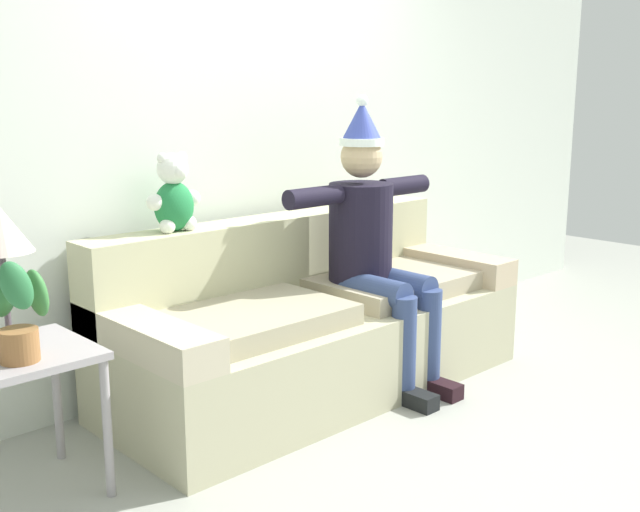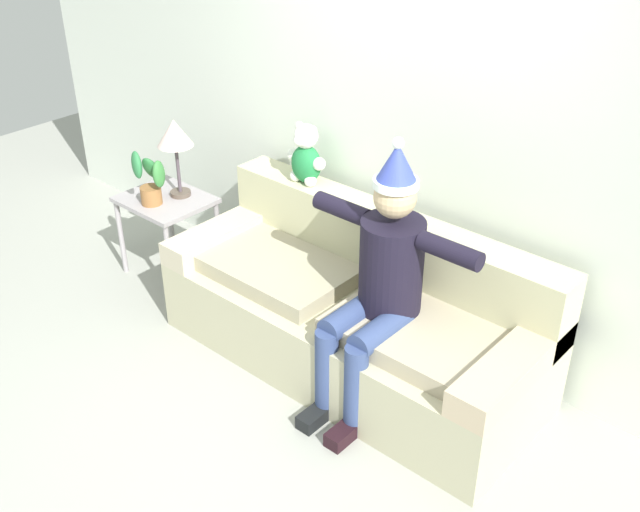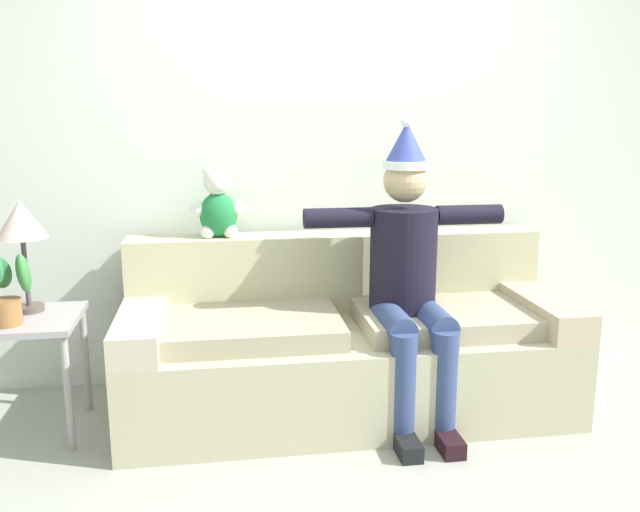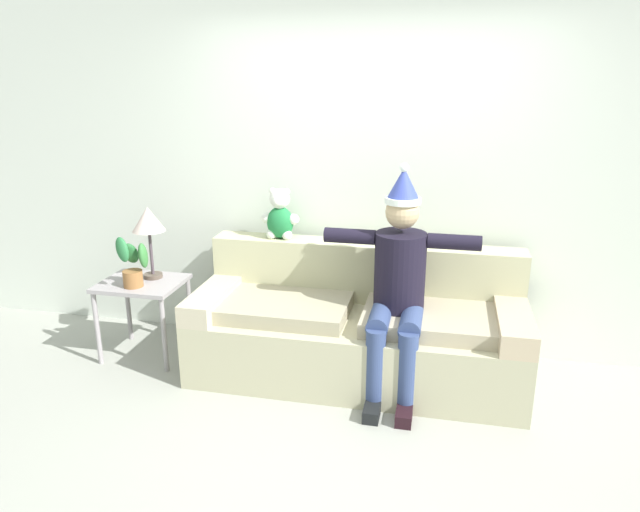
{
  "view_description": "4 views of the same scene",
  "coord_description": "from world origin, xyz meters",
  "px_view_note": "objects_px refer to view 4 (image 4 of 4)",
  "views": [
    {
      "loc": [
        -2.64,
        -1.82,
        1.55
      ],
      "look_at": [
        -0.12,
        0.84,
        0.76
      ],
      "focal_mm": 43.04,
      "sensor_mm": 36.0,
      "label": 1
    },
    {
      "loc": [
        2.26,
        -1.87,
        2.88
      ],
      "look_at": [
        -0.15,
        0.87,
        0.73
      ],
      "focal_mm": 42.84,
      "sensor_mm": 36.0,
      "label": 2
    },
    {
      "loc": [
        -0.64,
        -2.27,
        1.55
      ],
      "look_at": [
        -0.15,
        0.92,
        0.85
      ],
      "focal_mm": 37.48,
      "sensor_mm": 36.0,
      "label": 3
    },
    {
      "loc": [
        0.55,
        -2.75,
        2.06
      ],
      "look_at": [
        -0.26,
        0.94,
        0.88
      ],
      "focal_mm": 32.72,
      "sensor_mm": 36.0,
      "label": 4
    }
  ],
  "objects_px": {
    "couch": "(358,327)",
    "teddy_bear": "(280,216)",
    "person_seated": "(398,281)",
    "side_table": "(142,293)",
    "table_lamp": "(148,223)",
    "potted_plant": "(132,264)"
  },
  "relations": [
    {
      "from": "person_seated",
      "to": "side_table",
      "type": "relative_size",
      "value": 2.58
    },
    {
      "from": "teddy_bear",
      "to": "side_table",
      "type": "distance_m",
      "value": 1.18
    },
    {
      "from": "couch",
      "to": "side_table",
      "type": "height_order",
      "value": "couch"
    },
    {
      "from": "couch",
      "to": "person_seated",
      "type": "distance_m",
      "value": 0.55
    },
    {
      "from": "person_seated",
      "to": "table_lamp",
      "type": "xyz_separation_m",
      "value": [
        -1.85,
        0.19,
        0.24
      ]
    },
    {
      "from": "person_seated",
      "to": "couch",
      "type": "bearing_deg",
      "value": 149.01
    },
    {
      "from": "table_lamp",
      "to": "potted_plant",
      "type": "xyz_separation_m",
      "value": [
        -0.04,
        -0.21,
        -0.25
      ]
    },
    {
      "from": "couch",
      "to": "teddy_bear",
      "type": "bearing_deg",
      "value": 156.46
    },
    {
      "from": "table_lamp",
      "to": "potted_plant",
      "type": "distance_m",
      "value": 0.33
    },
    {
      "from": "teddy_bear",
      "to": "potted_plant",
      "type": "xyz_separation_m",
      "value": [
        -0.96,
        -0.47,
        -0.29
      ]
    },
    {
      "from": "couch",
      "to": "table_lamp",
      "type": "bearing_deg",
      "value": 179.28
    },
    {
      "from": "couch",
      "to": "potted_plant",
      "type": "bearing_deg",
      "value": -173.24
    },
    {
      "from": "teddy_bear",
      "to": "table_lamp",
      "type": "distance_m",
      "value": 0.96
    },
    {
      "from": "person_seated",
      "to": "potted_plant",
      "type": "height_order",
      "value": "person_seated"
    },
    {
      "from": "person_seated",
      "to": "table_lamp",
      "type": "height_order",
      "value": "person_seated"
    },
    {
      "from": "table_lamp",
      "to": "person_seated",
      "type": "bearing_deg",
      "value": -5.85
    },
    {
      "from": "couch",
      "to": "teddy_bear",
      "type": "height_order",
      "value": "teddy_bear"
    },
    {
      "from": "couch",
      "to": "side_table",
      "type": "distance_m",
      "value": 1.63
    },
    {
      "from": "couch",
      "to": "table_lamp",
      "type": "distance_m",
      "value": 1.71
    },
    {
      "from": "teddy_bear",
      "to": "person_seated",
      "type": "bearing_deg",
      "value": -25.93
    },
    {
      "from": "couch",
      "to": "person_seated",
      "type": "xyz_separation_m",
      "value": [
        0.28,
        -0.17,
        0.44
      ]
    },
    {
      "from": "potted_plant",
      "to": "teddy_bear",
      "type": "bearing_deg",
      "value": 25.96
    }
  ]
}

